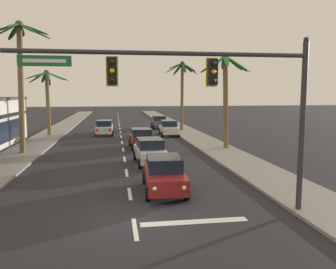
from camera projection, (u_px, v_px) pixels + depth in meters
ground_plane at (134, 219)px, 12.84m from camera, size 220.00×220.00×0.00m
sidewalk_right at (202, 140)px, 33.64m from camera, size 3.20×110.00×0.14m
sidewalk_left at (36, 144)px, 31.27m from camera, size 3.20×110.00×0.14m
lane_markings at (127, 144)px, 31.96m from camera, size 4.28×87.33×0.01m
traffic_signal_mast at (216, 88)px, 12.50m from camera, size 10.93×0.41×6.80m
sedan_lead_at_stop_bar at (164, 174)px, 16.44m from camera, size 2.08×4.50×1.68m
sedan_third_in_queue at (150, 151)px, 22.91m from camera, size 2.11×4.51×1.68m
sedan_fifth_in_queue at (141, 138)px, 29.36m from camera, size 2.03×4.48×1.68m
sedan_oncoming_far at (105, 127)px, 38.49m from camera, size 2.02×4.48×1.68m
sedan_parked_nearest_kerb at (159, 122)px, 45.87m from camera, size 2.05×4.49×1.68m
sedan_parked_mid_kerb at (169, 128)px, 38.11m from camera, size 2.03×4.48×1.68m
palm_left_second at (20, 64)px, 25.69m from camera, size 4.60×4.79×10.06m
palm_left_third at (47, 89)px, 37.33m from camera, size 4.50×4.52×7.21m
palm_right_second at (225, 82)px, 28.09m from camera, size 4.30×4.63×7.98m
palm_right_third at (182, 83)px, 41.55m from camera, size 4.12×3.93×8.53m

